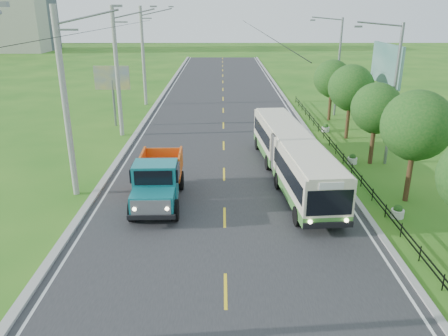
{
  "coord_description": "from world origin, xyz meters",
  "views": [
    {
      "loc": [
        -0.12,
        -13.52,
        9.83
      ],
      "look_at": [
        -0.02,
        7.99,
        1.9
      ],
      "focal_mm": 35.0,
      "sensor_mm": 36.0,
      "label": 1
    }
  ],
  "objects_px": {
    "streetlight_mid": "(392,90)",
    "planter_mid": "(352,159)",
    "bus": "(292,153)",
    "planter_near": "(398,212)",
    "tree_fourth": "(376,110)",
    "tree_back": "(332,80)",
    "billboard_right": "(386,70)",
    "pole_far": "(144,56)",
    "dump_truck": "(158,178)",
    "planter_far": "(326,128)",
    "pole_near": "(66,104)",
    "streetlight_far": "(337,64)",
    "billboard_left": "(112,82)",
    "pole_mid": "(118,72)",
    "tree_fifth": "(351,90)",
    "tree_third": "(416,129)"
  },
  "relations": [
    {
      "from": "tree_fifth",
      "to": "tree_back",
      "type": "height_order",
      "value": "tree_fifth"
    },
    {
      "from": "bus",
      "to": "dump_truck",
      "type": "xyz_separation_m",
      "value": [
        -7.54,
        -3.32,
        -0.23
      ]
    },
    {
      "from": "pole_far",
      "to": "tree_third",
      "type": "distance_m",
      "value": 30.78
    },
    {
      "from": "tree_fifth",
      "to": "planter_far",
      "type": "xyz_separation_m",
      "value": [
        -1.26,
        1.86,
        -3.57
      ]
    },
    {
      "from": "tree_third",
      "to": "tree_back",
      "type": "relative_size",
      "value": 1.09
    },
    {
      "from": "pole_near",
      "to": "pole_far",
      "type": "xyz_separation_m",
      "value": [
        0.0,
        24.0,
        0.0
      ]
    },
    {
      "from": "streetlight_far",
      "to": "billboard_right",
      "type": "height_order",
      "value": "streetlight_far"
    },
    {
      "from": "tree_back",
      "to": "billboard_right",
      "type": "bearing_deg",
      "value": -68.3
    },
    {
      "from": "pole_mid",
      "to": "tree_third",
      "type": "height_order",
      "value": "pole_mid"
    },
    {
      "from": "streetlight_mid",
      "to": "billboard_left",
      "type": "relative_size",
      "value": 1.74
    },
    {
      "from": "pole_far",
      "to": "billboard_right",
      "type": "relative_size",
      "value": 1.37
    },
    {
      "from": "tree_third",
      "to": "billboard_right",
      "type": "relative_size",
      "value": 0.82
    },
    {
      "from": "tree_fourth",
      "to": "bus",
      "type": "height_order",
      "value": "tree_fourth"
    },
    {
      "from": "tree_fourth",
      "to": "dump_truck",
      "type": "height_order",
      "value": "tree_fourth"
    },
    {
      "from": "streetlight_far",
      "to": "dump_truck",
      "type": "bearing_deg",
      "value": -124.99
    },
    {
      "from": "billboard_left",
      "to": "dump_truck",
      "type": "relative_size",
      "value": 0.85
    },
    {
      "from": "streetlight_mid",
      "to": "pole_near",
      "type": "bearing_deg",
      "value": -165.19
    },
    {
      "from": "planter_mid",
      "to": "bus",
      "type": "bearing_deg",
      "value": -147.69
    },
    {
      "from": "tree_back",
      "to": "billboard_left",
      "type": "relative_size",
      "value": 1.06
    },
    {
      "from": "pole_mid",
      "to": "billboard_right",
      "type": "distance_m",
      "value": 20.59
    },
    {
      "from": "planter_mid",
      "to": "planter_far",
      "type": "distance_m",
      "value": 8.0
    },
    {
      "from": "tree_third",
      "to": "bus",
      "type": "relative_size",
      "value": 0.41
    },
    {
      "from": "tree_back",
      "to": "planter_near",
      "type": "height_order",
      "value": "tree_back"
    },
    {
      "from": "tree_fourth",
      "to": "billboard_right",
      "type": "distance_m",
      "value": 6.59
    },
    {
      "from": "tree_back",
      "to": "billboard_right",
      "type": "xyz_separation_m",
      "value": [
        2.44,
        -6.14,
        1.69
      ]
    },
    {
      "from": "tree_back",
      "to": "billboard_right",
      "type": "distance_m",
      "value": 6.82
    },
    {
      "from": "tree_third",
      "to": "billboard_left",
      "type": "xyz_separation_m",
      "value": [
        -19.36,
        15.86,
        -0.12
      ]
    },
    {
      "from": "planter_far",
      "to": "pole_mid",
      "type": "bearing_deg",
      "value": -176.61
    },
    {
      "from": "tree_fifth",
      "to": "billboard_left",
      "type": "distance_m",
      "value": 19.74
    },
    {
      "from": "billboard_left",
      "to": "bus",
      "type": "xyz_separation_m",
      "value": [
        13.54,
        -12.88,
        -2.2
      ]
    },
    {
      "from": "streetlight_mid",
      "to": "billboard_right",
      "type": "distance_m",
      "value": 6.24
    },
    {
      "from": "pole_far",
      "to": "dump_truck",
      "type": "xyz_separation_m",
      "value": [
        4.76,
        -25.2,
        -3.65
      ]
    },
    {
      "from": "pole_mid",
      "to": "streetlight_far",
      "type": "xyz_separation_m",
      "value": [
        18.9,
        7.0,
        -0.19
      ]
    },
    {
      "from": "streetlight_mid",
      "to": "bus",
      "type": "distance_m",
      "value": 7.9
    },
    {
      "from": "planter_near",
      "to": "tree_fourth",
      "type": "bearing_deg",
      "value": 81.23
    },
    {
      "from": "pole_near",
      "to": "dump_truck",
      "type": "xyz_separation_m",
      "value": [
        4.76,
        -1.2,
        -3.65
      ]
    },
    {
      "from": "streetlight_mid",
      "to": "planter_mid",
      "type": "relative_size",
      "value": 13.54
    },
    {
      "from": "tree_fourth",
      "to": "streetlight_far",
      "type": "distance_m",
      "value": 13.94
    },
    {
      "from": "tree_fourth",
      "to": "tree_fifth",
      "type": "distance_m",
      "value": 6.01
    },
    {
      "from": "billboard_left",
      "to": "pole_mid",
      "type": "bearing_deg",
      "value": -67.58
    },
    {
      "from": "pole_far",
      "to": "tree_fourth",
      "type": "relative_size",
      "value": 1.85
    },
    {
      "from": "tree_third",
      "to": "planter_mid",
      "type": "distance_m",
      "value": 7.04
    },
    {
      "from": "planter_mid",
      "to": "bus",
      "type": "height_order",
      "value": "bus"
    },
    {
      "from": "pole_far",
      "to": "dump_truck",
      "type": "relative_size",
      "value": 1.63
    },
    {
      "from": "tree_third",
      "to": "pole_near",
      "type": "bearing_deg",
      "value": 177.29
    },
    {
      "from": "tree_back",
      "to": "planter_far",
      "type": "xyz_separation_m",
      "value": [
        -1.26,
        -4.14,
        -3.37
      ]
    },
    {
      "from": "planter_far",
      "to": "bus",
      "type": "height_order",
      "value": "bus"
    },
    {
      "from": "pole_mid",
      "to": "billboard_right",
      "type": "bearing_deg",
      "value": -2.78
    },
    {
      "from": "pole_far",
      "to": "tree_back",
      "type": "bearing_deg",
      "value": -20.74
    },
    {
      "from": "pole_near",
      "to": "tree_back",
      "type": "height_order",
      "value": "pole_near"
    }
  ]
}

